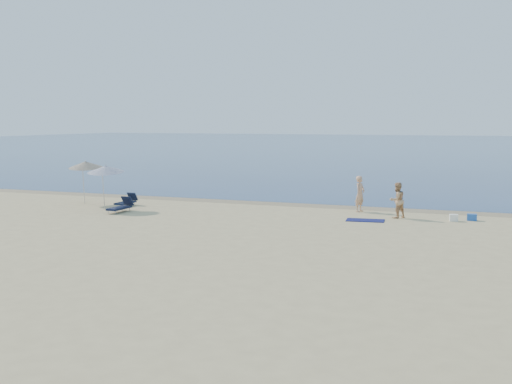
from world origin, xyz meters
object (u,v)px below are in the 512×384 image
(blue_cooler, at_px, (472,217))
(person_right, at_px, (397,200))
(person_left, at_px, (360,194))
(umbrella_near, at_px, (106,169))

(blue_cooler, bearing_deg, person_right, -172.15)
(blue_cooler, bearing_deg, person_left, 169.62)
(person_left, distance_m, blue_cooler, 5.43)
(umbrella_near, bearing_deg, blue_cooler, -4.83)
(blue_cooler, distance_m, umbrella_near, 17.72)
(person_right, xyz_separation_m, umbrella_near, (-14.10, -2.43, 1.23))
(person_right, distance_m, umbrella_near, 14.37)
(person_left, xyz_separation_m, person_right, (2.02, -1.42, -0.06))
(person_left, xyz_separation_m, blue_cooler, (5.30, -0.96, -0.74))
(person_right, xyz_separation_m, blue_cooler, (3.28, 0.46, -0.68))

